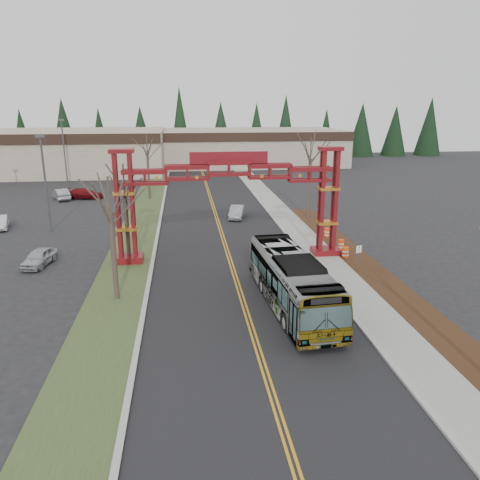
{
  "coord_description": "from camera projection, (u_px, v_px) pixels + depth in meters",
  "views": [
    {
      "loc": [
        -3.49,
        -17.87,
        12.09
      ],
      "look_at": [
        0.22,
        12.67,
        3.12
      ],
      "focal_mm": 35.0,
      "sensor_mm": 36.0,
      "label": 1
    }
  ],
  "objects": [
    {
      "name": "bare_tree_median_far",
      "position": [
        147.0,
        151.0,
        59.91
      ],
      "size": [
        3.21,
        3.21,
        8.42
      ],
      "color": "#382D26",
      "rests_on": "ground"
    },
    {
      "name": "grass_median",
      "position": [
        137.0,
        238.0,
        43.7
      ],
      "size": [
        4.0,
        110.0,
        0.08
      ],
      "primitive_type": "cube",
      "color": "#344623",
      "rests_on": "ground"
    },
    {
      "name": "retail_building_east",
      "position": [
        248.0,
        147.0,
        97.19
      ],
      "size": [
        38.0,
        20.3,
        7.0
      ],
      "color": "tan",
      "rests_on": "ground"
    },
    {
      "name": "lane_line_left",
      "position": [
        221.0,
        235.0,
        44.62
      ],
      "size": [
        0.12,
        100.0,
        0.01
      ],
      "primitive_type": "cube",
      "color": "orange",
      "rests_on": "road"
    },
    {
      "name": "bare_tree_median_mid",
      "position": [
        125.0,
        191.0,
        35.72
      ],
      "size": [
        3.16,
        3.16,
        7.78
      ],
      "color": "#382D26",
      "rests_on": "ground"
    },
    {
      "name": "lane_line_right",
      "position": [
        223.0,
        235.0,
        44.65
      ],
      "size": [
        0.12,
        100.0,
        0.01
      ],
      "primitive_type": "cube",
      "color": "orange",
      "rests_on": "road"
    },
    {
      "name": "bare_tree_right_far",
      "position": [
        310.0,
        159.0,
        49.74
      ],
      "size": [
        3.46,
        3.46,
        8.76
      ],
      "color": "#382D26",
      "rests_on": "ground"
    },
    {
      "name": "parked_car_mid_a",
      "position": [
        84.0,
        194.0,
        61.84
      ],
      "size": [
        5.0,
        2.54,
        1.39
      ],
      "primitive_type": "imported",
      "rotation": [
        0.0,
        0.0,
        1.44
      ],
      "color": "maroon",
      "rests_on": "ground"
    },
    {
      "name": "retail_building_west",
      "position": [
        36.0,
        152.0,
        84.87
      ],
      "size": [
        46.0,
        22.3,
        7.5
      ],
      "color": "tan",
      "rests_on": "ground"
    },
    {
      "name": "barrel_mid",
      "position": [
        341.0,
        245.0,
        39.98
      ],
      "size": [
        0.52,
        0.52,
        0.96
      ],
      "color": "#F7470D",
      "rests_on": "ground"
    },
    {
      "name": "conifer_treeline",
      "position": [
        198.0,
        129.0,
        106.71
      ],
      "size": [
        116.1,
        5.6,
        13.0
      ],
      "color": "black",
      "rests_on": "ground"
    },
    {
      "name": "silver_sedan",
      "position": [
        237.0,
        212.0,
        51.39
      ],
      "size": [
        2.31,
        4.3,
        1.35
      ],
      "primitive_type": "imported",
      "rotation": [
        0.0,
        0.0,
        -0.23
      ],
      "color": "#A5A8AD",
      "rests_on": "ground"
    },
    {
      "name": "ground",
      "position": [
        269.0,
        386.0,
        20.81
      ],
      "size": [
        200.0,
        200.0,
        0.0
      ],
      "primitive_type": "plane",
      "color": "black",
      "rests_on": "ground"
    },
    {
      "name": "light_pole_near",
      "position": [
        45.0,
        177.0,
        44.66
      ],
      "size": [
        0.81,
        0.4,
        9.32
      ],
      "color": "#3F3F44",
      "rests_on": "ground"
    },
    {
      "name": "street_sign",
      "position": [
        359.0,
        253.0,
        34.52
      ],
      "size": [
        0.46,
        0.19,
        2.08
      ],
      "color": "#3F3F44",
      "rests_on": "ground"
    },
    {
      "name": "parked_car_near_b",
      "position": [
        0.0,
        222.0,
        46.93
      ],
      "size": [
        2.36,
        4.16,
        1.3
      ],
      "primitive_type": "imported",
      "rotation": [
        0.0,
        0.0,
        0.27
      ],
      "color": "silver",
      "rests_on": "ground"
    },
    {
      "name": "curb_right",
      "position": [
        285.0,
        233.0,
        45.33
      ],
      "size": [
        0.3,
        110.0,
        0.15
      ],
      "primitive_type": "cube",
      "color": "#A8A8A2",
      "rests_on": "ground"
    },
    {
      "name": "road",
      "position": [
        222.0,
        235.0,
        44.64
      ],
      "size": [
        12.0,
        110.0,
        0.02
      ],
      "primitive_type": "cube",
      "color": "black",
      "rests_on": "ground"
    },
    {
      "name": "landscape_strip",
      "position": [
        392.0,
        290.0,
        31.51
      ],
      "size": [
        2.6,
        50.0,
        0.12
      ],
      "primitive_type": "cube",
      "color": "black",
      "rests_on": "ground"
    },
    {
      "name": "gateway_arch",
      "position": [
        229.0,
        186.0,
        36.29
      ],
      "size": [
        18.2,
        1.6,
        8.9
      ],
      "color": "#5F0C10",
      "rests_on": "ground"
    },
    {
      "name": "barrel_south",
      "position": [
        345.0,
        253.0,
        37.85
      ],
      "size": [
        0.53,
        0.53,
        0.98
      ],
      "color": "#F7470D",
      "rests_on": "ground"
    },
    {
      "name": "curb_left",
      "position": [
        157.0,
        237.0,
        43.91
      ],
      "size": [
        0.3,
        110.0,
        0.15
      ],
      "primitive_type": "cube",
      "color": "#A8A8A2",
      "rests_on": "ground"
    },
    {
      "name": "parked_car_far_a",
      "position": [
        61.0,
        194.0,
        61.29
      ],
      "size": [
        3.22,
        4.64,
        1.45
      ],
      "primitive_type": "imported",
      "rotation": [
        0.0,
        0.0,
        3.57
      ],
      "color": "#ABABB2",
      "rests_on": "ground"
    },
    {
      "name": "transit_bus",
      "position": [
        292.0,
        281.0,
        28.57
      ],
      "size": [
        3.58,
        12.13,
        3.34
      ],
      "primitive_type": "imported",
      "rotation": [
        0.0,
        0.0,
        0.07
      ],
      "color": "#B1B3B9",
      "rests_on": "ground"
    },
    {
      "name": "sidewalk_right",
      "position": [
        300.0,
        232.0,
        45.5
      ],
      "size": [
        2.6,
        110.0,
        0.14
      ],
      "primitive_type": "cube",
      "color": "gray",
      "rests_on": "ground"
    },
    {
      "name": "parked_car_near_a",
      "position": [
        39.0,
        257.0,
        36.21
      ],
      "size": [
        2.22,
        4.09,
        1.32
      ],
      "primitive_type": "imported",
      "rotation": [
        0.0,
        0.0,
        -0.18
      ],
      "color": "#ACB2B4",
      "rests_on": "ground"
    },
    {
      "name": "light_pole_far",
      "position": [
        64.0,
        146.0,
        73.28
      ],
      "size": [
        0.86,
        0.43,
        9.86
      ],
      "color": "#3F3F44",
      "rests_on": "ground"
    },
    {
      "name": "barrel_north",
      "position": [
        327.0,
        233.0,
        43.75
      ],
      "size": [
        0.51,
        0.51,
        0.94
      ],
      "color": "#F7470D",
      "rests_on": "ground"
    },
    {
      "name": "bare_tree_median_near",
      "position": [
        110.0,
        213.0,
        28.53
      ],
      "size": [
        3.35,
        3.35,
        7.94
      ],
      "color": "#382D26",
      "rests_on": "ground"
    }
  ]
}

